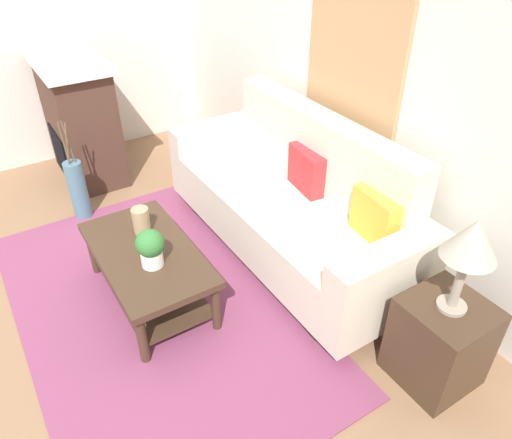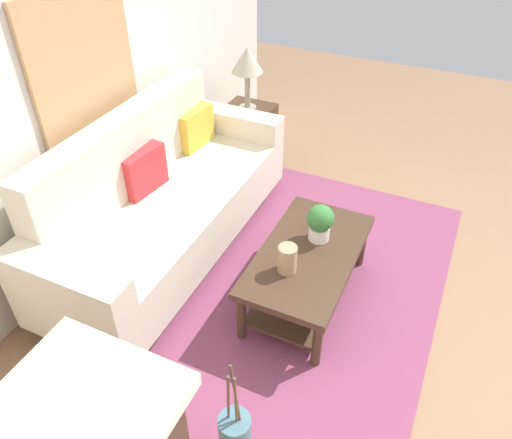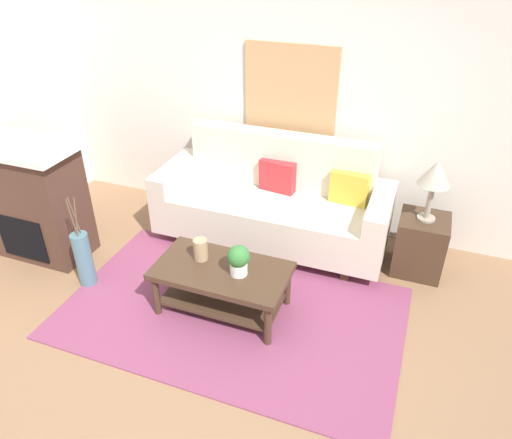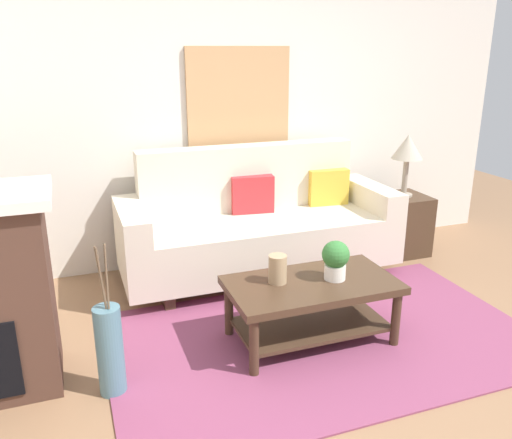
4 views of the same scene
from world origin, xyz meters
name	(u,v)px [view 1 (image 1 of 4)]	position (x,y,z in m)	size (l,w,h in m)	color
ground_plane	(83,336)	(0.00, 0.00, 0.00)	(9.31, 9.31, 0.00)	#8C6647
wall_back	(363,72)	(0.00, 2.22, 1.35)	(5.31, 0.10, 2.70)	silver
wall_left	(33,24)	(-2.70, 0.58, 1.35)	(0.10, 5.17, 2.70)	silver
area_rug	(155,306)	(0.00, 0.50, 0.01)	(2.82, 1.70, 0.01)	#843D5B
couch	(291,203)	(-0.04, 1.68, 0.43)	(2.30, 0.84, 1.08)	beige
throw_pillow_crimson	(307,170)	(-0.04, 1.81, 0.68)	(0.36, 0.12, 0.32)	red
throw_pillow_mustard	(375,217)	(0.68, 1.81, 0.68)	(0.36, 0.12, 0.32)	gold
coffee_table	(148,264)	(-0.09, 0.53, 0.31)	(1.10, 0.60, 0.43)	#422D1E
tabletop_vase	(141,220)	(-0.30, 0.59, 0.52)	(0.12, 0.12, 0.19)	tan
potted_plant_tabletop	(150,247)	(0.07, 0.51, 0.57)	(0.18, 0.18, 0.26)	white
side_table	(439,342)	(1.41, 1.68, 0.28)	(0.44, 0.44, 0.56)	#422D1E
table_lamp	(472,243)	(1.41, 1.68, 0.99)	(0.28, 0.28, 0.57)	gray
fireplace	(80,120)	(-2.10, 0.69, 0.59)	(1.02, 0.58, 1.16)	#472D23
floor_vase	(78,190)	(-1.38, 0.41, 0.27)	(0.15, 0.15, 0.53)	slate
floor_vase_branch_a	(67,144)	(-1.36, 0.41, 0.71)	(0.01, 0.01, 0.36)	brown
floor_vase_branch_b	(68,142)	(-1.39, 0.42, 0.71)	(0.01, 0.01, 0.36)	brown
floor_vase_branch_c	(64,143)	(-1.39, 0.39, 0.71)	(0.01, 0.01, 0.36)	brown
framed_painting	(353,61)	(-0.04, 2.15, 1.43)	(0.92, 0.03, 0.91)	tan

